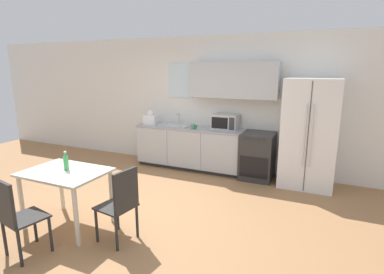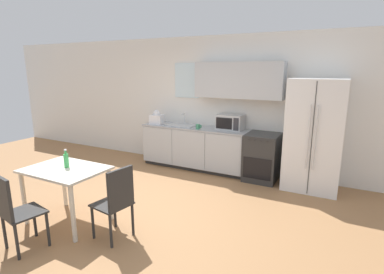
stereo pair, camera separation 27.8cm
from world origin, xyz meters
TOP-DOWN VIEW (x-y plane):
  - ground_plane at (0.00, 0.00)m, footprint 12.00×12.00m
  - wall_back at (0.09, 2.39)m, footprint 12.00×0.38m
  - kitchen_counter at (-0.29, 2.10)m, footprint 2.27×0.60m
  - oven_range at (1.13, 2.07)m, footprint 0.59×0.66m
  - refrigerator at (2.01, 2.05)m, footprint 0.90×0.73m
  - kitchen_sink at (-0.63, 2.10)m, footprint 0.65×0.43m
  - microwave at (0.45, 2.17)m, footprint 0.50×0.37m
  - coffee_mug at (-0.13, 1.92)m, footprint 0.11×0.08m
  - grocery_bag_0 at (-1.18, 2.02)m, footprint 0.30×0.26m
  - dining_table at (-0.77, -0.74)m, footprint 1.04×0.76m
  - dining_chair_near at (-0.73, -1.49)m, footprint 0.47×0.47m
  - dining_chair_side at (0.13, -0.77)m, footprint 0.46×0.46m
  - drink_bottle at (-0.78, -0.70)m, footprint 0.06×0.06m

SIDE VIEW (x-z plane):
  - ground_plane at x=0.00m, z-range 0.00..0.00m
  - oven_range at x=1.13m, z-range 0.00..0.88m
  - kitchen_counter at x=-0.29m, z-range 0.00..0.89m
  - dining_chair_near at x=-0.73m, z-range 0.07..1.00m
  - dining_chair_side at x=0.13m, z-range 0.07..1.00m
  - dining_table at x=-0.77m, z-range 0.26..1.03m
  - drink_bottle at x=-0.78m, z-range 0.74..0.99m
  - kitchen_sink at x=-0.63m, z-range 0.78..1.02m
  - coffee_mug at x=-0.13m, z-range 0.88..0.98m
  - refrigerator at x=2.01m, z-range 0.00..1.90m
  - grocery_bag_0 at x=-1.18m, z-range 0.86..1.16m
  - microwave at x=0.45m, z-range 0.88..1.18m
  - wall_back at x=0.09m, z-range 0.08..2.78m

